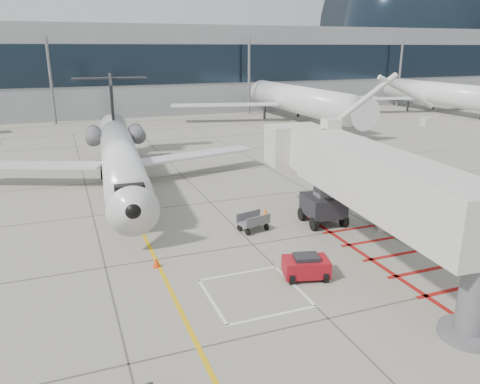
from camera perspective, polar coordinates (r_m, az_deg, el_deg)
name	(u,v)px	position (r m, az deg, el deg)	size (l,w,h in m)	color
ground_plane	(284,276)	(23.03, 5.44, -10.12)	(260.00, 260.00, 0.00)	gray
regional_jet	(120,143)	(34.96, -14.39, 5.81)	(23.92, 30.16, 7.90)	silver
jet_bridge	(381,193)	(23.68, 16.82, -0.08)	(9.01, 19.02, 7.61)	silver
pushback_tug	(306,266)	(22.69, 8.04, -8.90)	(2.13, 1.33, 1.24)	maroon
baggage_cart	(253,222)	(28.03, 1.62, -3.66)	(1.76, 1.11, 1.11)	#5B5B60
ground_power_unit	(400,211)	(29.96, 18.92, -2.15)	(2.74, 1.60, 2.17)	beige
cone_nose	(156,262)	(24.03, -10.17, -8.42)	(0.37, 0.37, 0.52)	red
cone_side	(265,212)	(30.60, 3.12, -2.44)	(0.38, 0.38, 0.52)	orange
terminal_building	(166,67)	(90.39, -8.95, 14.77)	(180.00, 28.00, 14.00)	gray
terminal_glass_band	(186,64)	(76.70, -6.65, 15.21)	(180.00, 0.10, 6.00)	black
terminal_dome	(429,31)	(118.68, 22.03, 17.71)	(40.00, 28.00, 28.00)	black
bg_aircraft_c	(288,80)	(72.09, 5.90, 13.39)	(35.08, 38.97, 11.69)	silver
bg_aircraft_d	(432,78)	(87.65, 22.31, 12.74)	(33.53, 37.25, 11.18)	silver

